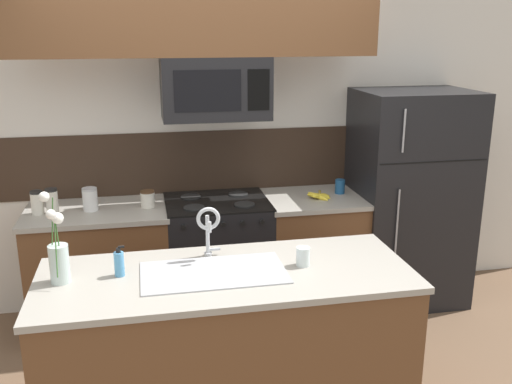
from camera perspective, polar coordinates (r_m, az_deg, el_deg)
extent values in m
plane|color=brown|center=(3.82, -1.75, -18.28)|extent=(10.00, 10.00, 0.00)
cube|color=silver|center=(4.54, -0.89, 5.28)|extent=(5.20, 0.10, 2.60)
cube|color=#332319|center=(4.47, -4.54, 3.10)|extent=(3.43, 0.01, 0.48)
cube|color=brown|center=(4.37, -15.23, -7.61)|extent=(0.97, 0.62, 0.88)
cube|color=#9E998E|center=(4.21, -15.68, -1.93)|extent=(1.00, 0.65, 0.03)
cube|color=brown|center=(4.54, 5.56, -6.20)|extent=(0.72, 0.62, 0.88)
cube|color=#9E998E|center=(4.38, 5.73, -0.69)|extent=(0.75, 0.65, 0.03)
cube|color=black|center=(4.38, -3.81, -6.74)|extent=(0.76, 0.62, 0.91)
cube|color=black|center=(4.22, -3.93, -0.97)|extent=(0.76, 0.62, 0.01)
cylinder|color=black|center=(4.07, -6.22, -1.54)|extent=(0.15, 0.15, 0.01)
cylinder|color=black|center=(4.12, -1.16, -1.24)|extent=(0.15, 0.15, 0.01)
cylinder|color=black|center=(4.33, -6.56, -0.46)|extent=(0.15, 0.15, 0.01)
cylinder|color=black|center=(4.38, -1.80, -0.19)|extent=(0.15, 0.15, 0.01)
cylinder|color=black|center=(3.91, -7.25, -3.49)|extent=(0.03, 0.02, 0.03)
cylinder|color=black|center=(3.92, -5.26, -3.37)|extent=(0.03, 0.02, 0.03)
cylinder|color=black|center=(3.94, -3.28, -3.25)|extent=(0.03, 0.02, 0.03)
cylinder|color=black|center=(3.96, -1.32, -3.12)|extent=(0.03, 0.02, 0.03)
cylinder|color=black|center=(3.98, 0.62, -3.00)|extent=(0.03, 0.02, 0.03)
cube|color=black|center=(4.04, -4.12, 10.36)|extent=(0.74, 0.40, 0.43)
cube|color=black|center=(3.83, -4.84, 10.02)|extent=(0.45, 0.00, 0.27)
cube|color=black|center=(3.88, 0.27, 10.17)|extent=(0.15, 0.00, 0.27)
cube|color=brown|center=(3.97, -6.09, 17.65)|extent=(2.46, 0.34, 0.60)
cube|color=black|center=(4.70, 14.95, -0.54)|extent=(0.87, 0.72, 1.70)
cube|color=black|center=(4.30, 17.41, 2.88)|extent=(0.83, 0.00, 0.01)
cylinder|color=#99999E|center=(4.12, 14.59, 5.93)|extent=(0.01, 0.01, 0.31)
cylinder|color=#99999E|center=(4.31, 13.89, -3.89)|extent=(0.01, 0.01, 0.65)
cylinder|color=silver|center=(4.21, -21.04, -1.10)|extent=(0.08, 0.08, 0.15)
cylinder|color=black|center=(4.19, -21.15, -0.02)|extent=(0.08, 0.08, 0.02)
cylinder|color=silver|center=(4.18, -19.72, -0.99)|extent=(0.08, 0.08, 0.16)
cylinder|color=black|center=(4.16, -19.83, 0.21)|extent=(0.08, 0.08, 0.02)
cylinder|color=silver|center=(4.18, -16.25, -0.81)|extent=(0.11, 0.11, 0.15)
cylinder|color=#B2B2B7|center=(4.16, -16.34, 0.27)|extent=(0.10, 0.10, 0.02)
cylinder|color=silver|center=(4.17, -10.78, -0.76)|extent=(0.10, 0.10, 0.11)
cylinder|color=#4C331E|center=(4.16, -10.83, 0.04)|extent=(0.10, 0.10, 0.01)
ellipsoid|color=yellow|center=(4.31, 6.22, -0.44)|extent=(0.15, 0.14, 0.07)
ellipsoid|color=yellow|center=(4.33, 6.24, -0.37)|extent=(0.17, 0.10, 0.05)
ellipsoid|color=yellow|center=(4.32, 6.37, -0.43)|extent=(0.18, 0.06, 0.07)
ellipsoid|color=yellow|center=(4.33, 6.39, -0.36)|extent=(0.18, 0.07, 0.07)
ellipsoid|color=yellow|center=(4.32, 6.51, -0.42)|extent=(0.17, 0.10, 0.06)
ellipsoid|color=yellow|center=(4.34, 6.52, -0.35)|extent=(0.16, 0.14, 0.06)
cylinder|color=brown|center=(4.32, 6.39, -0.03)|extent=(0.02, 0.02, 0.03)
cylinder|color=#1E5184|center=(4.48, 8.39, 0.55)|extent=(0.08, 0.08, 0.11)
cube|color=brown|center=(3.27, -2.85, -15.58)|extent=(1.95, 0.76, 0.88)
cube|color=#9E998E|center=(3.06, -2.97, -8.31)|extent=(1.98, 0.79, 0.03)
cube|color=#ADAFB5|center=(3.04, -4.25, -8.04)|extent=(0.76, 0.42, 0.01)
cube|color=#ADAFB5|center=(3.06, -7.52, -9.61)|extent=(0.30, 0.32, 0.15)
cube|color=#ADAFB5|center=(3.10, -0.97, -9.13)|extent=(0.30, 0.32, 0.15)
cylinder|color=#B7BABF|center=(3.26, -4.82, -6.18)|extent=(0.04, 0.04, 0.02)
cylinder|color=#B7BABF|center=(3.22, -4.87, -4.21)|extent=(0.02, 0.02, 0.22)
torus|color=#B7BABF|center=(3.13, -4.80, -2.67)|extent=(0.13, 0.02, 0.13)
cylinder|color=#B7BABF|center=(3.09, -4.66, -3.52)|extent=(0.02, 0.02, 0.06)
cube|color=#B7BABF|center=(3.26, -4.21, -5.74)|extent=(0.07, 0.01, 0.01)
cylinder|color=#4C93C6|center=(3.06, -13.52, -7.03)|extent=(0.05, 0.05, 0.13)
cylinder|color=black|center=(3.03, -13.61, -5.69)|extent=(0.02, 0.02, 0.02)
cube|color=black|center=(3.03, -13.33, -5.36)|extent=(0.03, 0.01, 0.01)
cylinder|color=silver|center=(3.12, 4.73, -6.45)|extent=(0.08, 0.08, 0.11)
cylinder|color=silver|center=(3.06, -19.06, -6.81)|extent=(0.10, 0.10, 0.20)
cylinder|color=silver|center=(3.09, -18.95, -7.91)|extent=(0.09, 0.09, 0.06)
cylinder|color=#386B2D|center=(3.02, -19.70, -4.04)|extent=(0.05, 0.03, 0.39)
sphere|color=white|center=(2.97, -20.44, -0.45)|extent=(0.05, 0.05, 0.05)
cylinder|color=#386B2D|center=(3.02, -19.10, -5.04)|extent=(0.02, 0.02, 0.29)
sphere|color=white|center=(2.96, -19.22, -2.49)|extent=(0.06, 0.06, 0.06)
cylinder|color=#386B2D|center=(2.97, -19.40, -4.90)|extent=(0.01, 0.10, 0.32)
sphere|color=white|center=(2.88, -19.83, -2.12)|extent=(0.05, 0.05, 0.05)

